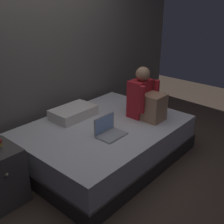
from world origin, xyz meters
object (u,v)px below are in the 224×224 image
Objects in this scene: person_sitting at (146,99)px; pillow at (73,112)px; bed at (104,141)px; laptop at (109,130)px.

pillow is (-0.61, 0.70, -0.19)m from person_sitting.
person_sitting reaches higher than pillow.
bed is 3.05× the size of person_sitting.
laptop is at bearing 177.92° from person_sitting.
person_sitting is 0.94m from pillow.
laptop reaches higher than bed.
pillow is (0.06, 0.67, 0.01)m from laptop.
pillow is at bearing 102.36° from bed.
pillow reaches higher than bed.
laptop is 0.57× the size of pillow.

